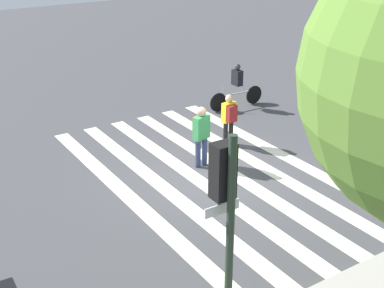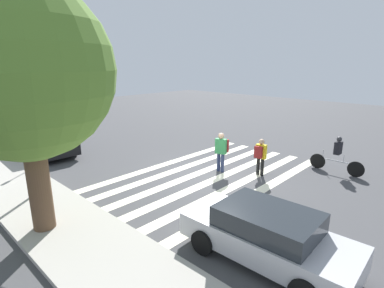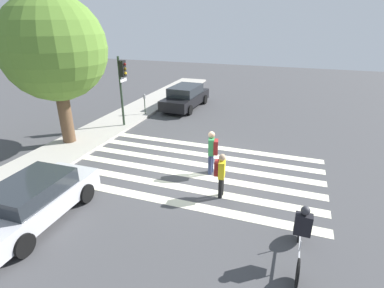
% 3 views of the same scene
% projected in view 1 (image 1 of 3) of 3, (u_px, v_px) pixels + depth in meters
% --- Properties ---
extents(ground_plane, '(60.00, 60.00, 0.00)m').
position_uv_depth(ground_plane, '(213.00, 175.00, 14.53)').
color(ground_plane, '#444447').
extents(crosswalk_stripes, '(5.37, 10.00, 0.01)m').
position_uv_depth(crosswalk_stripes, '(213.00, 175.00, 14.53)').
color(crosswalk_stripes, '#F2EDCC').
rests_on(crosswalk_stripes, ground_plane).
extents(traffic_light, '(0.60, 0.50, 3.89)m').
position_uv_depth(traffic_light, '(225.00, 208.00, 7.59)').
color(traffic_light, '#283828').
rests_on(traffic_light, ground_plane).
extents(pedestrian_adult_tall_backpack, '(0.47, 0.40, 1.60)m').
position_uv_depth(pedestrian_adult_tall_backpack, '(229.00, 116.00, 16.03)').
color(pedestrian_adult_tall_backpack, black).
rests_on(pedestrian_adult_tall_backpack, ground_plane).
extents(pedestrian_child_with_backpack, '(0.53, 0.48, 1.76)m').
position_uv_depth(pedestrian_child_with_backpack, '(201.00, 132.00, 14.68)').
color(pedestrian_child_with_backpack, navy).
rests_on(pedestrian_child_with_backpack, ground_plane).
extents(cyclist_mid_street, '(2.29, 0.40, 1.63)m').
position_uv_depth(cyclist_mid_street, '(237.00, 85.00, 19.19)').
color(cyclist_mid_street, black).
rests_on(cyclist_mid_street, ground_plane).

